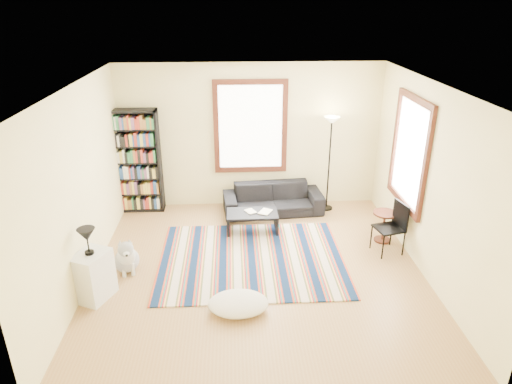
{
  "coord_description": "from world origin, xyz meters",
  "views": [
    {
      "loc": [
        -0.35,
        -5.97,
        3.88
      ],
      "look_at": [
        0.0,
        0.5,
        1.1
      ],
      "focal_mm": 32.0,
      "sensor_mm": 36.0,
      "label": 1
    }
  ],
  "objects_px": {
    "coffee_table": "(252,222)",
    "side_table": "(384,227)",
    "floor_lamp": "(329,165)",
    "sofa": "(273,199)",
    "floor_cushion": "(238,303)",
    "dog": "(126,253)",
    "folding_chair": "(389,228)",
    "white_cabinet": "(93,276)",
    "bookshelf": "(137,162)"
  },
  "relations": [
    {
      "from": "sofa",
      "to": "white_cabinet",
      "type": "xyz_separation_m",
      "value": [
        -2.71,
        -2.61,
        0.07
      ]
    },
    {
      "from": "folding_chair",
      "to": "dog",
      "type": "distance_m",
      "value": 4.17
    },
    {
      "from": "sofa",
      "to": "bookshelf",
      "type": "distance_m",
      "value": 2.7
    },
    {
      "from": "floor_cushion",
      "to": "sofa",
      "type": "bearing_deg",
      "value": 76.35
    },
    {
      "from": "floor_cushion",
      "to": "dog",
      "type": "height_order",
      "value": "dog"
    },
    {
      "from": "bookshelf",
      "to": "coffee_table",
      "type": "bearing_deg",
      "value": -25.55
    },
    {
      "from": "sofa",
      "to": "coffee_table",
      "type": "xyz_separation_m",
      "value": [
        -0.44,
        -0.76,
        -0.1
      ]
    },
    {
      "from": "bookshelf",
      "to": "floor_lamp",
      "type": "height_order",
      "value": "bookshelf"
    },
    {
      "from": "floor_lamp",
      "to": "white_cabinet",
      "type": "relative_size",
      "value": 2.66
    },
    {
      "from": "bookshelf",
      "to": "dog",
      "type": "relative_size",
      "value": 3.41
    },
    {
      "from": "coffee_table",
      "to": "sofa",
      "type": "bearing_deg",
      "value": 60.07
    },
    {
      "from": "bookshelf",
      "to": "side_table",
      "type": "relative_size",
      "value": 3.7
    },
    {
      "from": "folding_chair",
      "to": "bookshelf",
      "type": "bearing_deg",
      "value": 142.27
    },
    {
      "from": "sofa",
      "to": "folding_chair",
      "type": "height_order",
      "value": "folding_chair"
    },
    {
      "from": "side_table",
      "to": "floor_cushion",
      "type": "bearing_deg",
      "value": -145.0
    },
    {
      "from": "sofa",
      "to": "coffee_table",
      "type": "distance_m",
      "value": 0.88
    },
    {
      "from": "floor_lamp",
      "to": "side_table",
      "type": "height_order",
      "value": "floor_lamp"
    },
    {
      "from": "sofa",
      "to": "side_table",
      "type": "xyz_separation_m",
      "value": [
        1.79,
        -1.24,
        -0.01
      ]
    },
    {
      "from": "floor_cushion",
      "to": "floor_lamp",
      "type": "height_order",
      "value": "floor_lamp"
    },
    {
      "from": "sofa",
      "to": "coffee_table",
      "type": "bearing_deg",
      "value": -124.94
    },
    {
      "from": "floor_lamp",
      "to": "side_table",
      "type": "distance_m",
      "value": 1.65
    },
    {
      "from": "bookshelf",
      "to": "floor_cushion",
      "type": "distance_m",
      "value": 3.86
    },
    {
      "from": "floor_cushion",
      "to": "dog",
      "type": "relative_size",
      "value": 1.39
    },
    {
      "from": "bookshelf",
      "to": "folding_chair",
      "type": "distance_m",
      "value": 4.74
    },
    {
      "from": "coffee_table",
      "to": "side_table",
      "type": "relative_size",
      "value": 1.67
    },
    {
      "from": "side_table",
      "to": "white_cabinet",
      "type": "xyz_separation_m",
      "value": [
        -4.5,
        -1.37,
        0.08
      ]
    },
    {
      "from": "side_table",
      "to": "floor_lamp",
      "type": "bearing_deg",
      "value": 118.09
    },
    {
      "from": "sofa",
      "to": "dog",
      "type": "relative_size",
      "value": 3.23
    },
    {
      "from": "coffee_table",
      "to": "floor_lamp",
      "type": "distance_m",
      "value": 1.89
    },
    {
      "from": "floor_lamp",
      "to": "side_table",
      "type": "relative_size",
      "value": 3.44
    },
    {
      "from": "coffee_table",
      "to": "floor_cushion",
      "type": "distance_m",
      "value": 2.26
    },
    {
      "from": "white_cabinet",
      "to": "floor_cushion",
      "type": "bearing_deg",
      "value": 12.75
    },
    {
      "from": "dog",
      "to": "side_table",
      "type": "bearing_deg",
      "value": -6.81
    },
    {
      "from": "sofa",
      "to": "coffee_table",
      "type": "relative_size",
      "value": 2.1
    },
    {
      "from": "bookshelf",
      "to": "floor_cushion",
      "type": "height_order",
      "value": "bookshelf"
    },
    {
      "from": "sofa",
      "to": "white_cabinet",
      "type": "relative_size",
      "value": 2.7
    },
    {
      "from": "sofa",
      "to": "folding_chair",
      "type": "bearing_deg",
      "value": -47.66
    },
    {
      "from": "coffee_table",
      "to": "folding_chair",
      "type": "bearing_deg",
      "value": -21.22
    },
    {
      "from": "floor_cushion",
      "to": "white_cabinet",
      "type": "relative_size",
      "value": 1.17
    },
    {
      "from": "floor_cushion",
      "to": "folding_chair",
      "type": "bearing_deg",
      "value": 29.52
    },
    {
      "from": "floor_lamp",
      "to": "folding_chair",
      "type": "bearing_deg",
      "value": -68.71
    },
    {
      "from": "sofa",
      "to": "folding_chair",
      "type": "relative_size",
      "value": 2.2
    },
    {
      "from": "sofa",
      "to": "white_cabinet",
      "type": "height_order",
      "value": "white_cabinet"
    },
    {
      "from": "floor_cushion",
      "to": "side_table",
      "type": "relative_size",
      "value": 1.51
    },
    {
      "from": "side_table",
      "to": "dog",
      "type": "distance_m",
      "value": 4.26
    },
    {
      "from": "white_cabinet",
      "to": "coffee_table",
      "type": "bearing_deg",
      "value": 63.02
    },
    {
      "from": "sofa",
      "to": "dog",
      "type": "height_order",
      "value": "dog"
    },
    {
      "from": "coffee_table",
      "to": "side_table",
      "type": "distance_m",
      "value": 2.28
    },
    {
      "from": "dog",
      "to": "floor_cushion",
      "type": "bearing_deg",
      "value": -48.53
    },
    {
      "from": "side_table",
      "to": "dog",
      "type": "xyz_separation_m",
      "value": [
        -4.2,
        -0.7,
        0.02
      ]
    }
  ]
}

